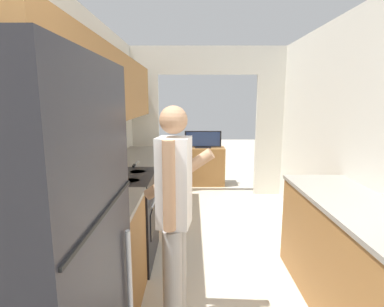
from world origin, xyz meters
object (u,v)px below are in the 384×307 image
at_px(range_oven, 122,217).
at_px(knife, 134,165).
at_px(tv_cabinet, 202,166).
at_px(television, 202,140).
at_px(person, 173,217).

relative_size(range_oven, knife, 3.09).
bearing_deg(tv_cabinet, television, -90.00).
distance_m(tv_cabinet, television, 0.53).
bearing_deg(knife, tv_cabinet, 66.44).
height_order(range_oven, tv_cabinet, range_oven).
xyz_separation_m(range_oven, tv_cabinet, (0.91, 2.79, -0.08)).
bearing_deg(television, knife, -111.12).
distance_m(range_oven, person, 1.22).
distance_m(range_oven, knife, 0.66).
height_order(range_oven, television, television).
xyz_separation_m(television, knife, (-0.87, -2.26, 0.01)).
bearing_deg(person, television, 3.97).
distance_m(range_oven, tv_cabinet, 2.93).
xyz_separation_m(person, knife, (-0.54, 1.48, 0.04)).
bearing_deg(range_oven, television, 71.60).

